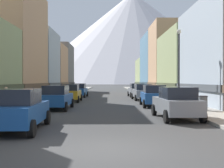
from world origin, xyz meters
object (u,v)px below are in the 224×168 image
at_px(streetlamp_right, 179,56).
at_px(car_left_3, 79,90).
at_px(car_right_1, 154,96).
at_px(car_right_2, 142,92).
at_px(pedestrian_2, 157,91).
at_px(car_right_0, 176,103).
at_px(pedestrian_0, 6,101).
at_px(car_left_1, 56,97).
at_px(potted_plant_0, 4,104).
at_px(trash_bin_right, 203,103).
at_px(car_left_2, 70,93).
at_px(car_left_0, 18,109).
at_px(car_right_3, 137,90).

bearing_deg(streetlamp_right, car_left_3, 119.87).
relative_size(car_right_1, car_right_2, 1.00).
distance_m(car_left_3, pedestrian_2, 10.08).
height_order(car_right_0, pedestrian_2, car_right_0).
height_order(pedestrian_0, pedestrian_2, pedestrian_0).
bearing_deg(car_left_3, car_left_1, -90.01).
bearing_deg(potted_plant_0, streetlamp_right, 10.03).
height_order(car_right_1, potted_plant_0, car_right_1).
bearing_deg(pedestrian_0, trash_bin_right, 5.99).
height_order(car_right_2, pedestrian_2, car_right_2).
relative_size(car_left_2, car_left_3, 0.99).
relative_size(car_left_0, trash_bin_right, 4.55).
bearing_deg(car_left_1, trash_bin_right, -12.42).
bearing_deg(car_left_1, car_left_3, 89.99).
distance_m(trash_bin_right, pedestrian_2, 17.70).
bearing_deg(car_right_2, car_right_1, -90.03).
relative_size(car_left_1, car_right_2, 0.99).
distance_m(car_left_3, car_right_1, 15.71).
xyz_separation_m(car_left_0, streetlamp_right, (9.15, 9.35, 3.09)).
relative_size(car_right_0, pedestrian_0, 2.80).
distance_m(car_right_2, trash_bin_right, 12.90).
bearing_deg(pedestrian_0, car_right_1, 30.98).
height_order(car_left_0, car_left_2, same).
distance_m(car_left_3, potted_plant_0, 18.40).
bearing_deg(pedestrian_2, car_left_1, -123.01).
xyz_separation_m(car_right_1, streetlamp_right, (1.55, -2.17, 3.09)).
height_order(car_left_3, car_right_0, same).
height_order(car_left_1, car_right_2, same).
relative_size(car_right_3, pedestrian_0, 2.80).
bearing_deg(car_right_1, car_right_0, -89.97).
distance_m(car_right_0, pedestrian_2, 21.04).
bearing_deg(streetlamp_right, car_right_1, 125.52).
distance_m(car_left_0, car_right_2, 20.89).
bearing_deg(pedestrian_0, car_left_3, 82.94).
bearing_deg(car_left_2, car_right_1, -35.13).
height_order(car_right_1, trash_bin_right, car_right_1).
bearing_deg(car_left_1, car_right_3, 65.80).
height_order(car_left_0, car_left_3, same).
xyz_separation_m(car_left_0, pedestrian_2, (10.05, 24.52, -0.05)).
relative_size(car_right_1, pedestrian_2, 2.90).
relative_size(car_right_0, car_right_3, 1.00).
relative_size(car_left_1, streetlamp_right, 0.75).
relative_size(car_right_3, potted_plant_0, 5.33).
xyz_separation_m(car_left_2, car_right_2, (7.60, 2.59, 0.00)).
height_order(car_left_3, pedestrian_0, car_left_3).
bearing_deg(car_left_3, car_right_1, -61.09).
height_order(car_right_0, streetlamp_right, streetlamp_right).
bearing_deg(car_left_2, trash_bin_right, -44.74).
bearing_deg(streetlamp_right, car_left_2, 140.58).
relative_size(car_left_3, car_right_0, 1.00).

